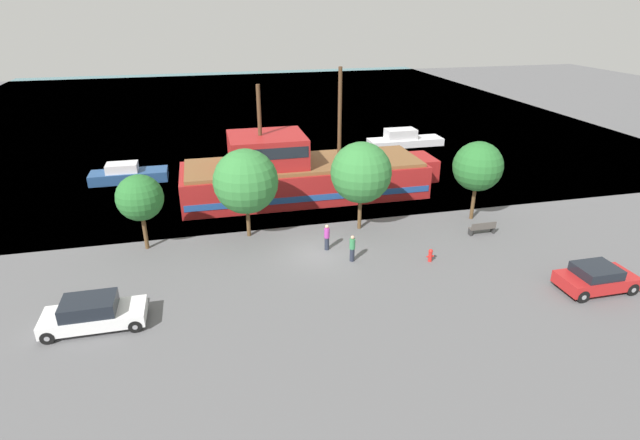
{
  "coord_description": "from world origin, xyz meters",
  "views": [
    {
      "loc": [
        -5.98,
        -25.44,
        13.61
      ],
      "look_at": [
        0.57,
        2.0,
        1.2
      ],
      "focal_mm": 28.0,
      "sensor_mm": 36.0,
      "label": 1
    }
  ],
  "objects": [
    {
      "name": "moored_boat_dockside",
      "position": [
        13.99,
        21.21,
        0.63
      ],
      "size": [
        7.63,
        2.25,
        1.72
      ],
      "color": "silver",
      "rests_on": "water_surface"
    },
    {
      "name": "fire_hydrant",
      "position": [
        5.95,
        -2.48,
        0.41
      ],
      "size": [
        0.42,
        0.25,
        0.76
      ],
      "color": "red",
      "rests_on": "ground_plane"
    },
    {
      "name": "pedestrian_walking_far",
      "position": [
        1.64,
        -1.41,
        0.8
      ],
      "size": [
        0.32,
        0.32,
        1.59
      ],
      "color": "#232838",
      "rests_on": "ground_plane"
    },
    {
      "name": "tree_row_mideast",
      "position": [
        -3.73,
        3.32,
        3.62
      ],
      "size": [
        3.95,
        3.95,
        5.6
      ],
      "color": "brown",
      "rests_on": "ground_plane"
    },
    {
      "name": "parked_car_curb_front",
      "position": [
        12.83,
        -7.27,
        0.69
      ],
      "size": [
        3.83,
        1.97,
        1.37
      ],
      "color": "#B21E1E",
      "rests_on": "ground_plane"
    },
    {
      "name": "parked_car_curb_mid",
      "position": [
        -11.57,
        -4.7,
        0.7
      ],
      "size": [
        4.46,
        1.94,
        1.45
      ],
      "color": "white",
      "rests_on": "ground_plane"
    },
    {
      "name": "moored_boat_outer",
      "position": [
        -12.29,
        16.11,
        0.58
      ],
      "size": [
        6.1,
        2.1,
        1.53
      ],
      "color": "navy",
      "rests_on": "water_surface"
    },
    {
      "name": "bench_promenade_east",
      "position": [
        10.7,
        0.06,
        0.44
      ],
      "size": [
        1.7,
        0.45,
        0.85
      ],
      "color": "#4C4742",
      "rests_on": "ground_plane"
    },
    {
      "name": "tree_row_east",
      "position": [
        -9.86,
        2.98,
        3.24
      ],
      "size": [
        2.7,
        2.7,
        4.6
      ],
      "color": "brown",
      "rests_on": "ground_plane"
    },
    {
      "name": "ground_plane",
      "position": [
        0.0,
        0.0,
        0.0
      ],
      "size": [
        160.0,
        160.0,
        0.0
      ],
      "primitive_type": "plane",
      "color": "#5B5B5E"
    },
    {
      "name": "tree_row_west",
      "position": [
        11.31,
        2.53,
        3.7
      ],
      "size": [
        3.25,
        3.25,
        5.34
      ],
      "color": "brown",
      "rests_on": "ground_plane"
    },
    {
      "name": "water_surface",
      "position": [
        0.0,
        44.0,
        0.0
      ],
      "size": [
        80.0,
        80.0,
        0.0
      ],
      "primitive_type": "plane",
      "color": "teal",
      "rests_on": "ground"
    },
    {
      "name": "pedestrian_walking_near",
      "position": [
        0.59,
        0.31,
        0.81
      ],
      "size": [
        0.32,
        0.32,
        1.61
      ],
      "color": "#232838",
      "rests_on": "ground_plane"
    },
    {
      "name": "pirate_ship",
      "position": [
        0.83,
        9.55,
        1.74
      ],
      "size": [
        19.35,
        5.88,
        9.4
      ],
      "color": "#A31E1E",
      "rests_on": "water_surface"
    },
    {
      "name": "tree_row_midwest",
      "position": [
        3.39,
        2.78,
        3.8
      ],
      "size": [
        3.84,
        3.84,
        5.73
      ],
      "color": "brown",
      "rests_on": "ground_plane"
    }
  ]
}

